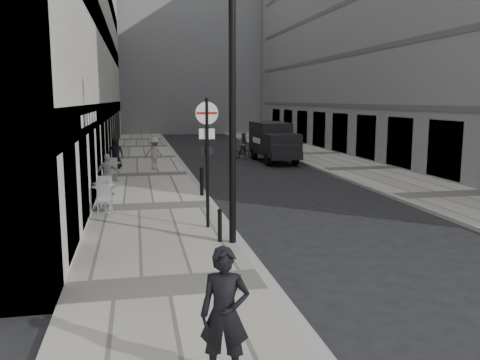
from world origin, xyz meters
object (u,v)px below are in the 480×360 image
object	(u,v)px
lamppost	(232,96)
panel_van	(273,140)
sign_post	(207,145)
walking_man	(225,314)
cyclist	(244,148)

from	to	relation	value
lamppost	panel_van	world-z (taller)	lamppost
sign_post	walking_man	bearing A→B (deg)	-91.90
panel_van	cyclist	size ratio (longest dim) A/B	3.01
cyclist	walking_man	bearing A→B (deg)	-100.14
sign_post	lamppost	bearing A→B (deg)	-71.95
sign_post	cyclist	bearing A→B (deg)	79.21
sign_post	panel_van	bearing A→B (deg)	72.85
sign_post	cyclist	distance (m)	18.23
walking_man	lamppost	world-z (taller)	lamppost
cyclist	sign_post	bearing A→B (deg)	-102.85
sign_post	cyclist	world-z (taller)	sign_post
walking_man	cyclist	xyz separation A→B (m)	(5.68, 25.40, -0.35)
panel_van	walking_man	bearing A→B (deg)	-108.05
sign_post	panel_van	xyz separation A→B (m)	(6.12, 15.42, -1.13)
sign_post	lamppost	xyz separation A→B (m)	(0.40, -1.66, 1.35)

